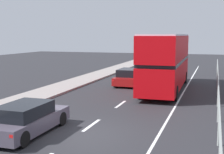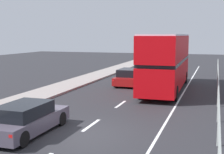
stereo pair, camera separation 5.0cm
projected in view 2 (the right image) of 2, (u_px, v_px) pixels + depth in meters
name	position (u px, v px, depth m)	size (l,w,h in m)	color
ground_plane	(80.00, 134.00, 13.56)	(75.53, 120.00, 0.10)	#27272B
lane_paint_markings	(161.00, 98.00, 21.19)	(3.39, 46.00, 0.01)	silver
bridge_side_railing	(218.00, 86.00, 20.14)	(0.10, 42.00, 1.18)	gray
double_decker_bus_red	(166.00, 61.00, 23.89)	(2.71, 11.02, 4.24)	red
hatchback_car_near	(26.00, 119.00, 13.43)	(1.86, 4.48, 1.34)	#4E4654
sedan_car_ahead	(129.00, 77.00, 26.52)	(1.84, 4.23, 1.39)	maroon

